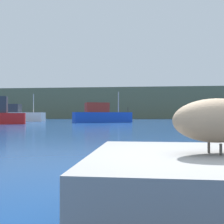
{
  "coord_description": "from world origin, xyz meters",
  "views": [
    {
      "loc": [
        -0.48,
        -3.04,
        1.02
      ],
      "look_at": [
        -3.06,
        19.19,
        1.23
      ],
      "focal_mm": 44.43,
      "sensor_mm": 36.0,
      "label": 1
    }
  ],
  "objects_px": {
    "pelican": "(219,120)",
    "fishing_boat_blue": "(101,115)",
    "fishing_boat_white": "(17,115)",
    "fishing_boat_orange": "(217,115)"
  },
  "relations": [
    {
      "from": "pelican",
      "to": "fishing_boat_blue",
      "type": "xyz_separation_m",
      "value": [
        -6.4,
        32.28,
        -0.03
      ]
    },
    {
      "from": "fishing_boat_blue",
      "to": "fishing_boat_white",
      "type": "bearing_deg",
      "value": 139.3
    },
    {
      "from": "fishing_boat_blue",
      "to": "fishing_boat_orange",
      "type": "relative_size",
      "value": 1.49
    },
    {
      "from": "fishing_boat_white",
      "to": "pelican",
      "type": "bearing_deg",
      "value": -65.89
    },
    {
      "from": "pelican",
      "to": "fishing_boat_white",
      "type": "xyz_separation_m",
      "value": [
        -19.81,
        36.39,
        -0.05
      ]
    },
    {
      "from": "fishing_boat_white",
      "to": "fishing_boat_orange",
      "type": "distance_m",
      "value": 30.23
    },
    {
      "from": "fishing_boat_orange",
      "to": "fishing_boat_blue",
      "type": "bearing_deg",
      "value": -166.17
    },
    {
      "from": "pelican",
      "to": "fishing_boat_white",
      "type": "bearing_deg",
      "value": 94.16
    },
    {
      "from": "pelican",
      "to": "fishing_boat_blue",
      "type": "bearing_deg",
      "value": 76.83
    },
    {
      "from": "fishing_boat_blue",
      "to": "fishing_boat_orange",
      "type": "xyz_separation_m",
      "value": [
        16.55,
        8.17,
        -0.02
      ]
    }
  ]
}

